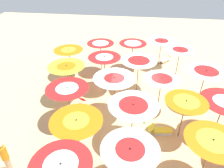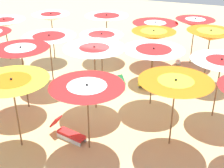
% 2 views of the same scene
% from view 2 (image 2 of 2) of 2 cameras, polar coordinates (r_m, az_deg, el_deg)
% --- Properties ---
extents(ground, '(40.79, 40.79, 0.04)m').
position_cam_2_polar(ground, '(12.68, -2.86, -1.71)').
color(ground, '#D1B57F').
extents(beach_umbrella_0, '(1.93, 1.93, 2.36)m').
position_cam_2_polar(beach_umbrella_0, '(15.58, 15.57, 11.19)').
color(beach_umbrella_0, brown).
rests_on(beach_umbrella_0, ground).
extents(beach_umbrella_1, '(2.27, 2.27, 2.19)m').
position_cam_2_polar(beach_umbrella_1, '(15.21, 8.21, 10.87)').
color(beach_umbrella_1, brown).
rests_on(beach_umbrella_1, ground).
extents(beach_umbrella_2, '(2.25, 2.25, 2.39)m').
position_cam_2_polar(beach_umbrella_2, '(15.64, -1.05, 12.44)').
color(beach_umbrella_2, brown).
rests_on(beach_umbrella_2, ground).
extents(beach_umbrella_3, '(1.92, 1.92, 2.47)m').
position_cam_2_polar(beach_umbrella_3, '(15.93, -11.56, 12.40)').
color(beach_umbrella_3, brown).
rests_on(beach_umbrella_3, ground).
extents(beach_umbrella_4, '(2.15, 2.15, 2.22)m').
position_cam_2_polar(beach_umbrella_4, '(16.45, -19.88, 10.88)').
color(beach_umbrella_4, brown).
rests_on(beach_umbrella_4, ground).
extents(beach_umbrella_5, '(2.04, 2.04, 2.43)m').
position_cam_2_polar(beach_umbrella_5, '(13.52, 18.30, 8.82)').
color(beach_umbrella_5, brown).
rests_on(beach_umbrella_5, ground).
extents(beach_umbrella_6, '(1.96, 1.96, 2.31)m').
position_cam_2_polar(beach_umbrella_6, '(13.38, 7.94, 9.21)').
color(beach_umbrella_6, brown).
rests_on(beach_umbrella_6, ground).
extents(beach_umbrella_7, '(1.93, 1.93, 2.19)m').
position_cam_2_polar(beach_umbrella_7, '(13.20, -2.00, 8.76)').
color(beach_umbrella_7, brown).
rests_on(beach_umbrella_7, ground).
extents(beach_umbrella_8, '(2.26, 2.26, 2.28)m').
position_cam_2_polar(beach_umbrella_8, '(12.94, -11.91, 8.37)').
color(beach_umbrella_8, brown).
rests_on(beach_umbrella_8, ground).
extents(beach_umbrella_10, '(2.11, 2.11, 2.28)m').
position_cam_2_polar(beach_umbrella_10, '(10.79, 20.14, 3.55)').
color(beach_umbrella_10, brown).
rests_on(beach_umbrella_10, ground).
extents(beach_umbrella_11, '(2.27, 2.27, 2.35)m').
position_cam_2_polar(beach_umbrella_11, '(11.04, 7.91, 5.77)').
color(beach_umbrella_11, brown).
rests_on(beach_umbrella_11, ground).
extents(beach_umbrella_12, '(2.22, 2.22, 2.51)m').
position_cam_2_polar(beach_umbrella_12, '(10.61, -3.38, 6.09)').
color(beach_umbrella_12, brown).
rests_on(beach_umbrella_12, ground).
extents(beach_umbrella_13, '(2.05, 2.05, 2.48)m').
position_cam_2_polar(beach_umbrella_13, '(11.14, -16.98, 5.77)').
color(beach_umbrella_13, brown).
rests_on(beach_umbrella_13, ground).
extents(beach_umbrella_16, '(2.18, 2.18, 2.30)m').
position_cam_2_polar(beach_umbrella_16, '(8.81, 12.01, -0.32)').
color(beach_umbrella_16, brown).
rests_on(beach_umbrella_16, ground).
extents(beach_umbrella_17, '(2.18, 2.18, 2.24)m').
position_cam_2_polar(beach_umbrella_17, '(8.49, -4.78, -1.20)').
color(beach_umbrella_17, brown).
rests_on(beach_umbrella_17, ground).
extents(beach_umbrella_18, '(2.17, 2.17, 2.36)m').
position_cam_2_polar(beach_umbrella_18, '(9.01, -18.53, -0.47)').
color(beach_umbrella_18, brown).
rests_on(beach_umbrella_18, ground).
extents(lounger_0, '(1.07, 1.17, 0.63)m').
position_cam_2_polar(lounger_0, '(17.85, -19.60, 6.09)').
color(lounger_0, olive).
rests_on(lounger_0, ground).
extents(lounger_1, '(0.94, 1.12, 0.62)m').
position_cam_2_polar(lounger_1, '(13.20, 0.63, 0.63)').
color(lounger_1, silver).
rests_on(lounger_1, ground).
extents(lounger_2, '(0.59, 1.37, 0.67)m').
position_cam_2_polar(lounger_2, '(9.93, -8.29, -9.22)').
color(lounger_2, silver).
rests_on(lounger_2, ground).
extents(lounger_3, '(1.28, 0.54, 0.58)m').
position_cam_2_polar(lounger_3, '(13.29, 6.13, 0.62)').
color(lounger_3, silver).
rests_on(lounger_3, ground).
extents(beach_ball, '(0.28, 0.28, 0.28)m').
position_cam_2_polar(beach_ball, '(15.73, 12.53, 4.10)').
color(beach_ball, white).
rests_on(beach_ball, ground).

